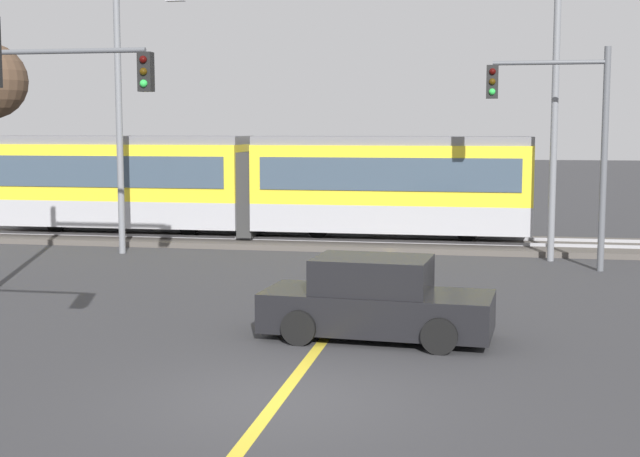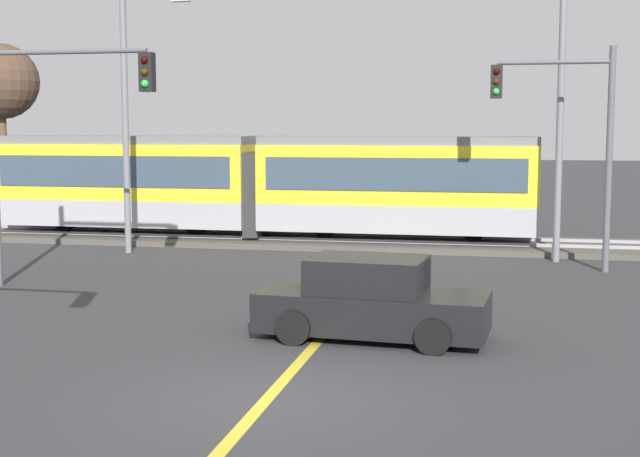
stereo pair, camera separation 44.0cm
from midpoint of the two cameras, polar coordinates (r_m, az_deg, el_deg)
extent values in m
plane|color=#333335|center=(13.05, -2.43, -10.86)|extent=(200.00, 200.00, 0.00)
cube|color=#4C4742|center=(29.60, 5.73, -0.94)|extent=(120.00, 4.00, 0.18)
cube|color=#939399|center=(28.88, 5.59, -0.84)|extent=(120.00, 0.08, 0.10)
cube|color=#939399|center=(30.30, 5.88, -0.50)|extent=(120.00, 0.08, 0.10)
cube|color=#9E9EA3|center=(31.99, -11.75, 1.12)|extent=(9.00, 2.60, 0.90)
cube|color=yellow|center=(31.90, -11.80, 3.62)|extent=(9.00, 2.60, 1.90)
cube|color=#384756|center=(30.69, -12.79, 3.58)|extent=(8.28, 0.04, 1.04)
cube|color=slate|center=(31.86, -11.85, 5.58)|extent=(9.00, 2.39, 0.28)
cylinder|color=black|center=(31.13, -7.55, 0.22)|extent=(0.70, 0.20, 0.70)
cylinder|color=black|center=(33.10, -15.66, 0.40)|extent=(0.70, 0.20, 0.70)
cube|color=#9E9EA3|center=(29.52, 5.42, 0.79)|extent=(9.00, 2.60, 0.90)
cube|color=yellow|center=(29.42, 5.45, 3.50)|extent=(9.00, 2.60, 1.90)
cube|color=#384756|center=(28.10, 5.15, 3.47)|extent=(8.28, 0.04, 1.04)
cube|color=slate|center=(29.38, 5.47, 5.62)|extent=(9.00, 2.39, 0.28)
cylinder|color=black|center=(29.40, 10.21, -0.19)|extent=(0.70, 0.20, 0.70)
cylinder|color=black|center=(29.94, 0.70, 0.03)|extent=(0.70, 0.20, 0.70)
cube|color=#2D2D2D|center=(30.35, -3.52, 2.28)|extent=(0.50, 2.34, 2.80)
cube|color=gold|center=(18.82, 2.14, -5.44)|extent=(0.20, 18.08, 0.01)
cube|color=black|center=(16.53, 4.16, -5.30)|extent=(4.32, 2.01, 0.72)
cube|color=black|center=(16.43, 3.84, -2.96)|extent=(2.21, 1.67, 0.64)
cube|color=#384756|center=(16.25, 7.29, -3.10)|extent=(0.21, 1.43, 0.52)
cube|color=#384756|center=(17.18, 4.39, -2.55)|extent=(1.78, 0.17, 0.48)
cylinder|color=black|center=(17.19, 8.88, -5.58)|extent=(0.65, 0.27, 0.64)
cylinder|color=black|center=(15.54, 8.08, -6.85)|extent=(0.65, 0.27, 0.64)
cylinder|color=black|center=(17.67, 0.71, -5.17)|extent=(0.65, 0.27, 0.64)
cylinder|color=black|center=(16.07, -0.91, -6.34)|extent=(0.65, 0.27, 0.64)
cylinder|color=#515459|center=(22.07, -15.34, 10.86)|extent=(4.00, 0.12, 0.12)
cube|color=black|center=(21.21, -10.41, 9.81)|extent=(0.32, 0.28, 0.90)
sphere|color=#360605|center=(21.09, -10.58, 10.57)|extent=(0.18, 0.18, 0.18)
sphere|color=#3A2706|center=(21.07, -10.57, 9.83)|extent=(0.18, 0.18, 0.18)
sphere|color=green|center=(21.05, -10.55, 9.10)|extent=(0.18, 0.18, 0.18)
cylinder|color=#515459|center=(25.13, 18.49, 4.16)|extent=(0.18, 0.18, 6.04)
cylinder|color=#515459|center=(25.05, 15.25, 10.23)|extent=(3.00, 0.12, 0.12)
cube|color=black|center=(24.98, 11.73, 9.19)|extent=(0.32, 0.28, 0.90)
sphere|color=#360605|center=(24.85, 11.75, 9.83)|extent=(0.18, 0.18, 0.18)
sphere|color=#3A2706|center=(24.83, 11.73, 9.20)|extent=(0.18, 0.18, 0.18)
sphere|color=green|center=(24.82, 11.72, 8.58)|extent=(0.18, 0.18, 0.18)
cylinder|color=slate|center=(28.18, -11.91, 6.60)|extent=(0.20, 0.20, 8.04)
cylinder|color=slate|center=(26.65, 15.60, 7.56)|extent=(0.20, 0.20, 9.01)
cylinder|color=brown|center=(40.49, -19.28, 4.29)|extent=(0.32, 0.32, 5.21)
sphere|color=#4C3828|center=(40.52, -19.46, 8.88)|extent=(3.20, 3.20, 3.20)
camera|label=1|loc=(0.22, -89.38, 0.07)|focal=50.00mm
camera|label=2|loc=(0.22, 90.62, -0.07)|focal=50.00mm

